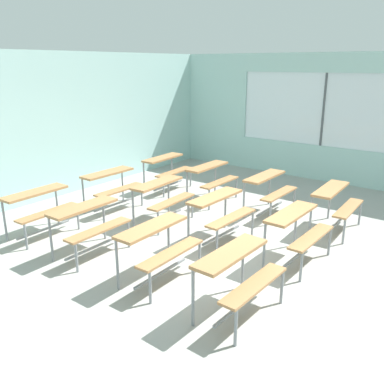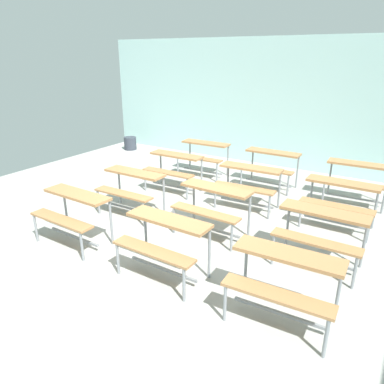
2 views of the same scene
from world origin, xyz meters
The scene contains 15 objects.
ground centered at (0.00, 0.00, -0.03)m, with size 10.00×9.00×0.05m, color #9E9E99.
wall_back centered at (0.00, 4.50, 1.50)m, with size 10.00×0.12×3.00m, color #A8D1CC.
desk_bench_r0c0 centered at (-1.12, -0.92, 0.56)m, with size 1.11×0.62×0.74m.
desk_bench_r0c1 centered at (0.50, -0.92, 0.56)m, with size 1.11×0.61×0.74m.
desk_bench_r0c2 centered at (2.01, -0.94, 0.56)m, with size 1.12×0.64×0.74m.
desk_bench_r1c0 centered at (-1.09, 0.31, 0.56)m, with size 1.11×0.60×0.74m.
desk_bench_r1c1 centered at (0.45, 0.37, 0.56)m, with size 1.12×0.62×0.74m.
desk_bench_r1c2 centered at (2.06, 0.33, 0.56)m, with size 1.10×0.60×0.74m.
desk_bench_r2c0 centered at (-1.14, 1.64, 0.56)m, with size 1.11×0.61×0.74m.
desk_bench_r2c1 centered at (0.48, 1.63, 0.56)m, with size 1.13×0.65×0.74m.
desk_bench_r2c2 centered at (2.03, 1.64, 0.56)m, with size 1.10×0.59×0.74m.
desk_bench_r3c0 centered at (-1.16, 2.85, 0.56)m, with size 1.12×0.62×0.74m.
desk_bench_r3c1 centered at (0.42, 2.88, 0.56)m, with size 1.10×0.60×0.74m.
desk_bench_r3c2 centered at (2.08, 2.90, 0.56)m, with size 1.12×0.64×0.74m.
trash_bin centered at (-4.17, 3.78, 0.18)m, with size 0.35×0.35×0.36m, color #333842.
Camera 2 is at (2.88, -4.06, 2.61)m, focal length 34.02 mm.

